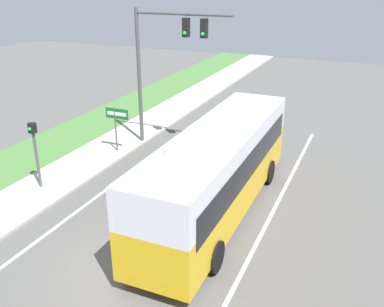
{
  "coord_description": "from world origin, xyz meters",
  "views": [
    {
      "loc": [
        6.58,
        -9.84,
        8.7
      ],
      "look_at": [
        0.04,
        5.16,
        1.91
      ],
      "focal_mm": 40.0,
      "sensor_mm": 36.0,
      "label": 1
    }
  ],
  "objects": [
    {
      "name": "ground_plane",
      "position": [
        0.0,
        0.0,
        0.0
      ],
      "size": [
        80.0,
        80.0,
        0.0
      ],
      "primitive_type": "plane",
      "color": "#565451"
    },
    {
      "name": "lane_divider_near",
      "position": [
        -3.6,
        0.0,
        0.0
      ],
      "size": [
        0.14,
        30.0,
        0.01
      ],
      "color": "silver",
      "rests_on": "ground_plane"
    },
    {
      "name": "street_sign",
      "position": [
        -5.45,
        7.94,
        1.79
      ],
      "size": [
        1.34,
        0.08,
        2.49
      ],
      "color": "#4C4C51",
      "rests_on": "ground_plane"
    },
    {
      "name": "lane_divider_far",
      "position": [
        3.6,
        0.0,
        0.0
      ],
      "size": [
        0.14,
        30.0,
        0.01
      ],
      "color": "silver",
      "rests_on": "ground_plane"
    },
    {
      "name": "pedestrian_signal",
      "position": [
        -6.29,
        2.97,
        2.09
      ],
      "size": [
        0.28,
        0.34,
        3.06
      ],
      "color": "#4C4C51",
      "rests_on": "ground_plane"
    },
    {
      "name": "bus",
      "position": [
        1.6,
        4.15,
        2.03
      ],
      "size": [
        2.64,
        11.13,
        3.71
      ],
      "color": "gold",
      "rests_on": "ground_plane"
    },
    {
      "name": "signal_gantry",
      "position": [
        -3.6,
        9.78,
        5.08
      ],
      "size": [
        5.27,
        0.41,
        7.27
      ],
      "color": "#4C4C51",
      "rests_on": "ground_plane"
    }
  ]
}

